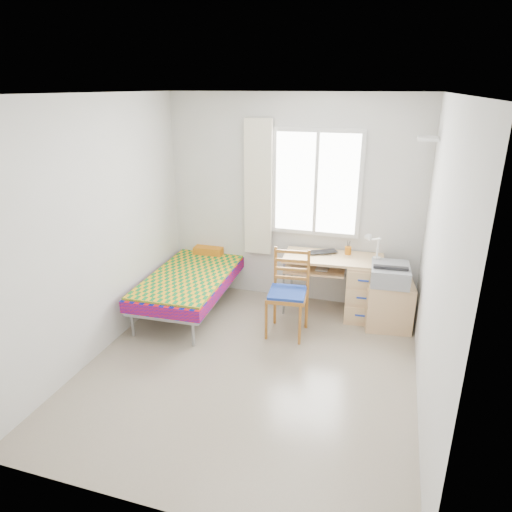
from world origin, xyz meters
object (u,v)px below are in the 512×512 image
(bed, at_px, (196,274))
(desk, at_px, (358,286))
(cabinet, at_px, (388,304))
(printer, at_px, (390,274))
(chair, at_px, (289,288))

(bed, xyz_separation_m, desk, (1.99, 0.28, -0.01))
(cabinet, bearing_deg, printer, -168.07)
(printer, bearing_deg, cabinet, 16.08)
(cabinet, relative_size, printer, 1.13)
(cabinet, xyz_separation_m, printer, (-0.02, -0.01, 0.39))
(bed, relative_size, cabinet, 3.50)
(bed, relative_size, desk, 1.66)
(cabinet, bearing_deg, desk, 150.12)
(chair, distance_m, cabinet, 1.20)
(bed, height_order, desk, bed)
(desk, distance_m, chair, 0.95)
(chair, bearing_deg, cabinet, 17.28)
(bed, relative_size, chair, 2.06)
(desk, height_order, chair, chair)
(desk, xyz_separation_m, cabinet, (0.37, -0.15, -0.12))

